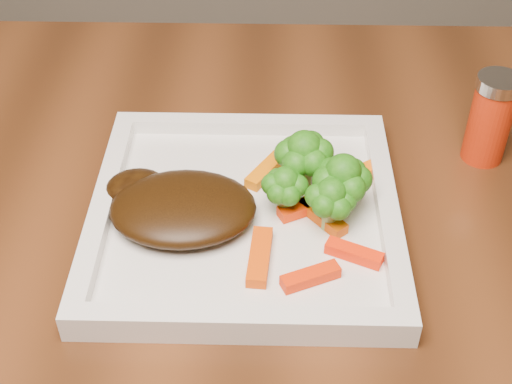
{
  "coord_description": "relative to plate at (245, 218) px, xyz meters",
  "views": [
    {
      "loc": [
        -0.27,
        -0.24,
        1.19
      ],
      "look_at": [
        -0.28,
        0.23,
        0.79
      ],
      "focal_mm": 50.0,
      "sensor_mm": 36.0,
      "label": 1
    }
  ],
  "objects": [
    {
      "name": "carrot_3",
      "position": [
        0.1,
        0.05,
        0.01
      ],
      "size": [
        0.05,
        0.04,
        0.01
      ],
      "primitive_type": "cube",
      "rotation": [
        0.0,
        0.0,
        0.57
      ],
      "color": "#F56603",
      "rests_on": "plate"
    },
    {
      "name": "broccoli_1",
      "position": [
        0.08,
        0.0,
        0.04
      ],
      "size": [
        0.07,
        0.07,
        0.06
      ],
      "primitive_type": null,
      "rotation": [
        0.0,
        0.0,
        0.21
      ],
      "color": "#186F12",
      "rests_on": "plate"
    },
    {
      "name": "steak",
      "position": [
        -0.05,
        -0.01,
        0.02
      ],
      "size": [
        0.13,
        0.1,
        0.03
      ],
      "primitive_type": "ellipsoid",
      "rotation": [
        0.0,
        0.0,
        0.03
      ],
      "color": "black",
      "rests_on": "plate"
    },
    {
      "name": "broccoli_2",
      "position": [
        0.07,
        -0.02,
        0.04
      ],
      "size": [
        0.06,
        0.06,
        0.06
      ],
      "primitive_type": null,
      "rotation": [
        0.0,
        0.0,
        0.43
      ],
      "color": "#235E0F",
      "rests_on": "plate"
    },
    {
      "name": "carrot_4",
      "position": [
        0.02,
        0.05,
        0.01
      ],
      "size": [
        0.04,
        0.05,
        0.01
      ],
      "primitive_type": "cube",
      "rotation": [
        0.0,
        0.0,
        1.02
      ],
      "color": "orange",
      "rests_on": "plate"
    },
    {
      "name": "carrot_5",
      "position": [
        0.07,
        -0.01,
        0.01
      ],
      "size": [
        0.04,
        0.05,
        0.01
      ],
      "primitive_type": "cube",
      "rotation": [
        0.0,
        0.0,
        -0.87
      ],
      "color": "#D04E03",
      "rests_on": "plate"
    },
    {
      "name": "carrot_2",
      "position": [
        0.01,
        -0.06,
        0.01
      ],
      "size": [
        0.02,
        0.06,
        0.01
      ],
      "primitive_type": "cube",
      "rotation": [
        0.0,
        0.0,
        1.49
      ],
      "color": "#DC4303",
      "rests_on": "plate"
    },
    {
      "name": "broccoli_3",
      "position": [
        0.03,
        0.0,
        0.04
      ],
      "size": [
        0.06,
        0.06,
        0.06
      ],
      "primitive_type": null,
      "rotation": [
        0.0,
        0.0,
        -0.36
      ],
      "color": "#1B6E12",
      "rests_on": "plate"
    },
    {
      "name": "carrot_6",
      "position": [
        0.05,
        0.0,
        0.01
      ],
      "size": [
        0.05,
        0.04,
        0.01
      ],
      "primitive_type": "cube",
      "rotation": [
        0.0,
        0.0,
        0.47
      ],
      "color": "#FA3404",
      "rests_on": "plate"
    },
    {
      "name": "plate",
      "position": [
        0.0,
        0.0,
        0.0
      ],
      "size": [
        0.27,
        0.27,
        0.01
      ],
      "primitive_type": "cube",
      "color": "white",
      "rests_on": "dining_table"
    },
    {
      "name": "carrot_0",
      "position": [
        0.06,
        -0.08,
        0.01
      ],
      "size": [
        0.05,
        0.03,
        0.01
      ],
      "primitive_type": "cube",
      "rotation": [
        0.0,
        0.0,
        0.42
      ],
      "color": "red",
      "rests_on": "plate"
    },
    {
      "name": "carrot_1",
      "position": [
        0.09,
        -0.05,
        0.01
      ],
      "size": [
        0.05,
        0.03,
        0.01
      ],
      "primitive_type": "cube",
      "rotation": [
        0.0,
        0.0,
        -0.43
      ],
      "color": "#F82504",
      "rests_on": "plate"
    },
    {
      "name": "spice_shaker",
      "position": [
        0.23,
        0.1,
        0.04
      ],
      "size": [
        0.05,
        0.05,
        0.09
      ],
      "primitive_type": "cylinder",
      "rotation": [
        0.0,
        0.0,
        -0.3
      ],
      "color": "red",
      "rests_on": "dining_table"
    },
    {
      "name": "broccoli_0",
      "position": [
        0.05,
        0.04,
        0.04
      ],
      "size": [
        0.08,
        0.08,
        0.07
      ],
      "primitive_type": null,
      "rotation": [
        0.0,
        0.0,
        0.38
      ],
      "color": "#1E6F12",
      "rests_on": "plate"
    }
  ]
}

